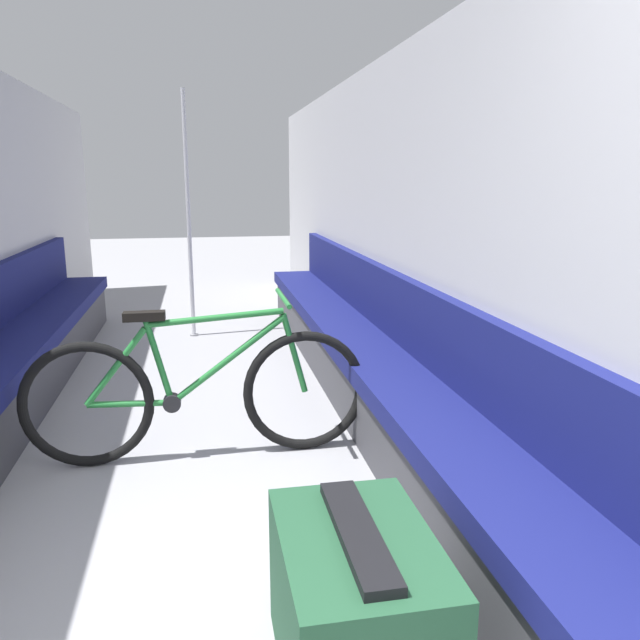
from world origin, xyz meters
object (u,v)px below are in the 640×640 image
grab_pole_near (189,220)px  luggage_bag (357,609)px  bicycle (199,393)px  bench_seat_row_right (364,359)px

grab_pole_near → luggage_bag: grab_pole_near is taller
grab_pole_near → luggage_bag: 4.32m
bicycle → grab_pole_near: bearing=104.8°
bench_seat_row_right → luggage_bag: size_ratio=8.79×
grab_pole_near → bench_seat_row_right: bearing=-61.1°
bench_seat_row_right → grab_pole_near: (-1.09, 1.99, 0.77)m
grab_pole_near → bicycle: bearing=-88.9°
luggage_bag → bicycle: bearing=105.2°
bench_seat_row_right → luggage_bag: bench_seat_row_right is taller
bench_seat_row_right → bicycle: bearing=-148.5°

